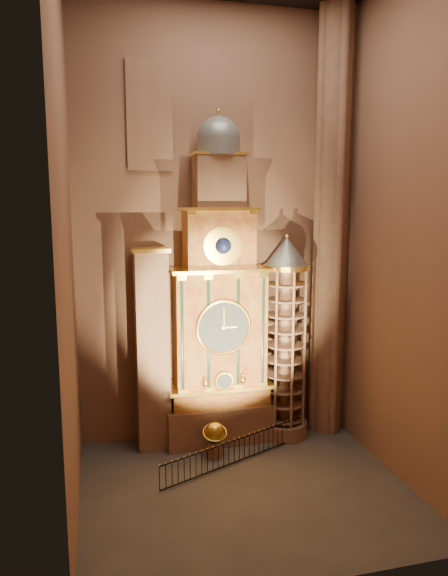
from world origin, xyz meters
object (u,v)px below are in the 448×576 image
object	(u,v)px
astronomical_clock	(219,316)
iron_railing	(237,451)
celestial_globe	(215,436)
portrait_tower	(153,349)
stair_turret	(285,340)

from	to	relation	value
astronomical_clock	iron_railing	distance (m)	6.62
astronomical_clock	celestial_globe	world-z (taller)	astronomical_clock
portrait_tower	stair_turret	size ratio (longest dim) A/B	0.94
astronomical_clock	portrait_tower	size ratio (longest dim) A/B	1.64
astronomical_clock	stair_turret	xyz separation A→B (m)	(3.50, -0.26, -1.41)
stair_turret	celestial_globe	distance (m)	6.10
astronomical_clock	iron_railing	xyz separation A→B (m)	(0.22, -2.72, -6.03)
celestial_globe	iron_railing	size ratio (longest dim) A/B	0.22
astronomical_clock	stair_turret	world-z (taller)	astronomical_clock
stair_turret	iron_railing	xyz separation A→B (m)	(-3.28, -2.45, -4.63)
astronomical_clock	iron_railing	size ratio (longest dim) A/B	2.14
portrait_tower	celestial_globe	bearing A→B (deg)	-32.97
astronomical_clock	stair_turret	distance (m)	3.78
astronomical_clock	celestial_globe	bearing A→B (deg)	-109.78
portrait_tower	iron_railing	bearing A→B (deg)	-37.07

